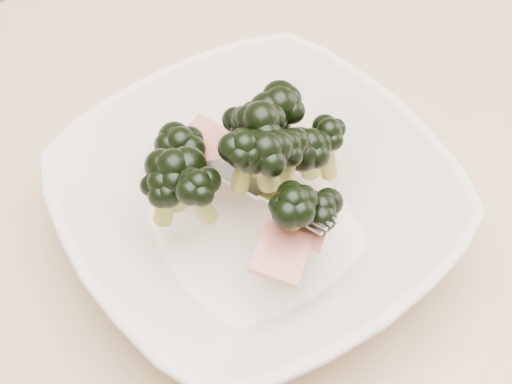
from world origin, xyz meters
The scene contains 2 objects.
dining_table centered at (0.00, 0.00, 0.65)m, with size 1.20×0.80×0.75m.
broccoli_dish centered at (-0.05, 0.04, 0.79)m, with size 0.28×0.28×0.12m.
Camera 1 is at (-0.23, -0.18, 1.19)m, focal length 50.00 mm.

